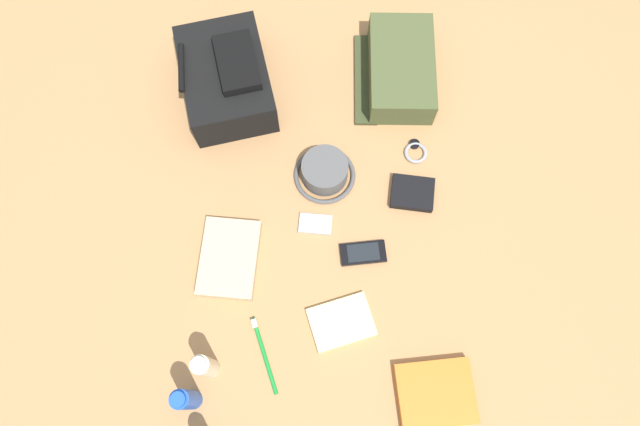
# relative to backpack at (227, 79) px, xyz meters

# --- Properties ---
(ground_plane) EXTENTS (2.64, 2.02, 0.02)m
(ground_plane) POSITION_rel_backpack_xyz_m (-0.39, -0.22, -0.08)
(ground_plane) COLOR #AE7E4E
(ground_plane) RESTS_ON ground
(backpack) EXTENTS (0.34, 0.26, 0.15)m
(backpack) POSITION_rel_backpack_xyz_m (0.00, 0.00, 0.00)
(backpack) COLOR black
(backpack) RESTS_ON ground_plane
(toiletry_pouch) EXTENTS (0.31, 0.24, 0.09)m
(toiletry_pouch) POSITION_rel_backpack_xyz_m (0.00, -0.47, -0.02)
(toiletry_pouch) COLOR #47512D
(toiletry_pouch) RESTS_ON ground_plane
(bucket_hat) EXTENTS (0.16, 0.16, 0.07)m
(bucket_hat) POSITION_rel_backpack_xyz_m (-0.28, -0.24, -0.04)
(bucket_hat) COLOR #535353
(bucket_hat) RESTS_ON ground_plane
(deodorant_spray) EXTENTS (0.04, 0.04, 0.17)m
(deodorant_spray) POSITION_rel_backpack_xyz_m (-0.82, 0.12, 0.01)
(deodorant_spray) COLOR blue
(deodorant_spray) RESTS_ON ground_plane
(lotion_bottle) EXTENTS (0.04, 0.04, 0.16)m
(lotion_bottle) POSITION_rel_backpack_xyz_m (-0.75, 0.07, 0.01)
(lotion_bottle) COLOR beige
(lotion_bottle) RESTS_ON ground_plane
(paperback_novel) EXTENTS (0.15, 0.18, 0.03)m
(paperback_novel) POSITION_rel_backpack_xyz_m (-0.85, -0.45, -0.05)
(paperback_novel) COLOR orange
(paperback_novel) RESTS_ON ground_plane
(cell_phone) EXTENTS (0.06, 0.12, 0.01)m
(cell_phone) POSITION_rel_backpack_xyz_m (-0.50, -0.32, -0.06)
(cell_phone) COLOR black
(cell_phone) RESTS_ON ground_plane
(media_player) EXTENTS (0.07, 0.09, 0.01)m
(media_player) POSITION_rel_backpack_xyz_m (-0.41, -0.20, -0.06)
(media_player) COLOR #B7B7BC
(media_player) RESTS_ON ground_plane
(wristwatch) EXTENTS (0.07, 0.06, 0.01)m
(wristwatch) POSITION_rel_backpack_xyz_m (-0.23, -0.49, -0.06)
(wristwatch) COLOR #99999E
(wristwatch) RESTS_ON ground_plane
(toothbrush) EXTENTS (0.19, 0.06, 0.02)m
(toothbrush) POSITION_rel_backpack_xyz_m (-0.72, -0.05, -0.06)
(toothbrush) COLOR #198C33
(toothbrush) RESTS_ON ground_plane
(wallet) EXTENTS (0.11, 0.13, 0.02)m
(wallet) POSITION_rel_backpack_xyz_m (-0.35, -0.46, -0.05)
(wallet) COLOR black
(wallet) RESTS_ON ground_plane
(notepad) EXTENTS (0.14, 0.17, 0.02)m
(notepad) POSITION_rel_backpack_xyz_m (-0.67, -0.25, -0.06)
(notepad) COLOR beige
(notepad) RESTS_ON ground_plane
(folded_towel) EXTENTS (0.22, 0.17, 0.04)m
(folded_towel) POSITION_rel_backpack_xyz_m (-0.48, 0.02, -0.05)
(folded_towel) COLOR #C6B289
(folded_towel) RESTS_ON ground_plane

